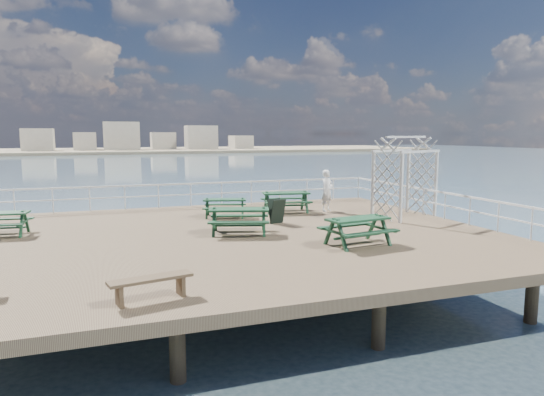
{
  "coord_description": "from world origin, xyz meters",
  "views": [
    {
      "loc": [
        -3.88,
        -15.55,
        3.36
      ],
      "look_at": [
        1.77,
        0.48,
        1.1
      ],
      "focal_mm": 32.0,
      "sensor_mm": 36.0,
      "label": 1
    }
  ],
  "objects_px": {
    "trellis_arbor": "(405,182)",
    "person": "(327,191)",
    "picnic_table_b": "(225,204)",
    "picnic_table_e": "(358,225)",
    "flat_bench_far": "(151,283)",
    "picnic_table_c": "(286,198)",
    "picnic_table_d": "(239,215)"
  },
  "relations": [
    {
      "from": "picnic_table_c",
      "to": "picnic_table_d",
      "type": "xyz_separation_m",
      "value": [
        -3.14,
        -3.77,
        0.0
      ]
    },
    {
      "from": "picnic_table_b",
      "to": "picnic_table_d",
      "type": "bearing_deg",
      "value": -79.56
    },
    {
      "from": "trellis_arbor",
      "to": "flat_bench_far",
      "type": "bearing_deg",
      "value": -168.87
    },
    {
      "from": "picnic_table_e",
      "to": "person",
      "type": "xyz_separation_m",
      "value": [
        1.95,
        6.17,
        0.3
      ]
    },
    {
      "from": "picnic_table_b",
      "to": "picnic_table_e",
      "type": "relative_size",
      "value": 0.94
    },
    {
      "from": "picnic_table_b",
      "to": "flat_bench_far",
      "type": "bearing_deg",
      "value": -96.22
    },
    {
      "from": "trellis_arbor",
      "to": "picnic_table_b",
      "type": "bearing_deg",
      "value": 138.69
    },
    {
      "from": "picnic_table_c",
      "to": "picnic_table_d",
      "type": "bearing_deg",
      "value": -120.45
    },
    {
      "from": "trellis_arbor",
      "to": "person",
      "type": "distance_m",
      "value": 3.37
    },
    {
      "from": "picnic_table_c",
      "to": "picnic_table_e",
      "type": "height_order",
      "value": "picnic_table_c"
    },
    {
      "from": "picnic_table_e",
      "to": "flat_bench_far",
      "type": "distance_m",
      "value": 7.08
    },
    {
      "from": "picnic_table_b",
      "to": "person",
      "type": "relative_size",
      "value": 1.12
    },
    {
      "from": "picnic_table_c",
      "to": "person",
      "type": "height_order",
      "value": "person"
    },
    {
      "from": "picnic_table_b",
      "to": "picnic_table_d",
      "type": "distance_m",
      "value": 3.42
    },
    {
      "from": "person",
      "to": "picnic_table_b",
      "type": "bearing_deg",
      "value": 152.2
    },
    {
      "from": "picnic_table_e",
      "to": "trellis_arbor",
      "type": "height_order",
      "value": "trellis_arbor"
    },
    {
      "from": "trellis_arbor",
      "to": "person",
      "type": "height_order",
      "value": "trellis_arbor"
    },
    {
      "from": "picnic_table_d",
      "to": "flat_bench_far",
      "type": "distance_m",
      "value": 6.79
    },
    {
      "from": "picnic_table_b",
      "to": "trellis_arbor",
      "type": "xyz_separation_m",
      "value": [
        6.82,
        -2.49,
        0.92
      ]
    },
    {
      "from": "picnic_table_b",
      "to": "picnic_table_c",
      "type": "relative_size",
      "value": 0.91
    },
    {
      "from": "picnic_table_b",
      "to": "trellis_arbor",
      "type": "relative_size",
      "value": 0.62
    },
    {
      "from": "picnic_table_d",
      "to": "person",
      "type": "distance_m",
      "value": 5.92
    },
    {
      "from": "picnic_table_d",
      "to": "trellis_arbor",
      "type": "distance_m",
      "value": 7.27
    },
    {
      "from": "flat_bench_far",
      "to": "trellis_arbor",
      "type": "bearing_deg",
      "value": 20.07
    },
    {
      "from": "picnic_table_c",
      "to": "picnic_table_b",
      "type": "bearing_deg",
      "value": -163.09
    },
    {
      "from": "picnic_table_e",
      "to": "trellis_arbor",
      "type": "xyz_separation_m",
      "value": [
        4.22,
        3.74,
        0.85
      ]
    },
    {
      "from": "person",
      "to": "flat_bench_far",
      "type": "bearing_deg",
      "value": -159.34
    },
    {
      "from": "picnic_table_e",
      "to": "flat_bench_far",
      "type": "height_order",
      "value": "picnic_table_e"
    },
    {
      "from": "picnic_table_c",
      "to": "trellis_arbor",
      "type": "height_order",
      "value": "trellis_arbor"
    },
    {
      "from": "flat_bench_far",
      "to": "trellis_arbor",
      "type": "relative_size",
      "value": 0.53
    },
    {
      "from": "picnic_table_c",
      "to": "picnic_table_e",
      "type": "bearing_deg",
      "value": -82.37
    },
    {
      "from": "picnic_table_c",
      "to": "flat_bench_far",
      "type": "relative_size",
      "value": 1.28
    }
  ]
}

